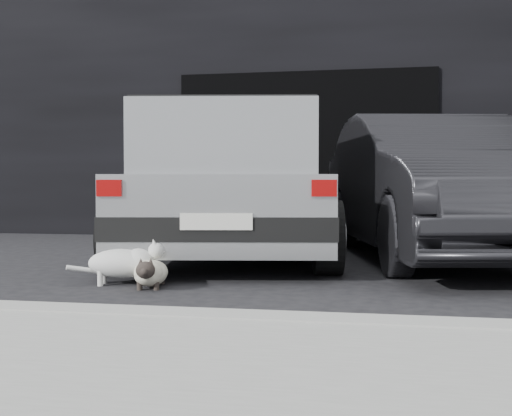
% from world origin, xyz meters
% --- Properties ---
extents(ground, '(80.00, 80.00, 0.00)m').
position_xyz_m(ground, '(0.00, 0.00, 0.00)').
color(ground, black).
rests_on(ground, ground).
extents(building_facade, '(34.00, 4.00, 5.00)m').
position_xyz_m(building_facade, '(1.00, 6.00, 2.50)').
color(building_facade, black).
rests_on(building_facade, ground).
extents(garage_opening, '(4.00, 0.10, 2.60)m').
position_xyz_m(garage_opening, '(1.00, 3.99, 1.30)').
color(garage_opening, black).
rests_on(garage_opening, ground).
extents(curb, '(18.00, 0.25, 0.12)m').
position_xyz_m(curb, '(1.00, -2.60, 0.06)').
color(curb, gray).
rests_on(curb, ground).
extents(sidewalk, '(18.00, 2.20, 0.11)m').
position_xyz_m(sidewalk, '(1.00, -3.80, 0.06)').
color(sidewalk, gray).
rests_on(sidewalk, ground).
extents(silver_hatchback, '(2.80, 4.77, 1.66)m').
position_xyz_m(silver_hatchback, '(0.46, 1.17, 0.90)').
color(silver_hatchback, '#A2A5A7').
rests_on(silver_hatchback, ground).
extents(second_car, '(2.70, 5.19, 1.63)m').
position_xyz_m(second_car, '(2.73, 1.34, 0.81)').
color(second_car, black).
rests_on(second_car, ground).
extents(cat_siamese, '(0.36, 0.77, 0.27)m').
position_xyz_m(cat_siamese, '(0.32, -1.15, 0.12)').
color(cat_siamese, beige).
rests_on(cat_siamese, ground).
extents(cat_white, '(0.81, 0.39, 0.39)m').
position_xyz_m(cat_white, '(0.07, -1.02, 0.19)').
color(cat_white, silver).
rests_on(cat_white, ground).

